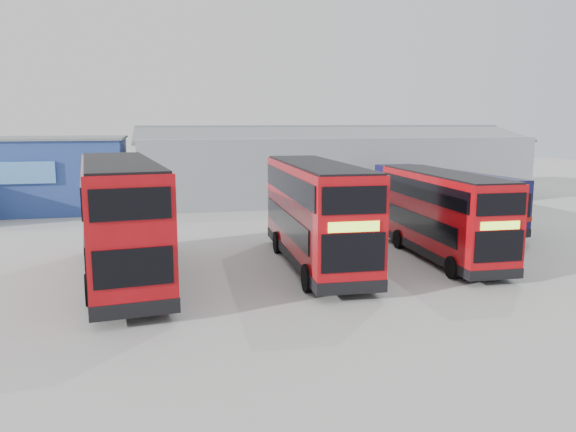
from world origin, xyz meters
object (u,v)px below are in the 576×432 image
Objects in this scene: maintenance_shed at (327,166)px; double_decker_left at (121,221)px; office_block at (36,174)px; double_decker_right at (442,216)px; single_decker_blue at (441,199)px; double_decker_centre at (316,215)px.

double_decker_left is (-15.05, -21.99, -0.24)m from maintenance_shed.
office_block is at bearing -174.79° from maintenance_shed.
office_block is at bearing 138.60° from double_decker_right.
double_decker_right reaches higher than single_decker_blue.
single_decker_blue is at bearing 63.74° from double_decker_right.
office_block reaches higher than double_decker_left.
double_decker_left is 19.69m from single_decker_blue.
double_decker_right is 0.77× the size of single_decker_blue.
double_decker_left is at bearing -174.67° from double_decker_centre.
maintenance_shed is 3.23× the size of double_decker_right.
double_decker_left is 13.98m from double_decker_right.
office_block is 1.07× the size of double_decker_left.
double_decker_centre is at bearing -52.45° from office_block.
double_decker_centre is at bearing 176.70° from double_decker_left.
single_decker_blue is (24.91, -11.96, -0.95)m from office_block.
maintenance_shed is 14.30m from single_decker_blue.
single_decker_blue is at bearing -162.76° from double_decker_left.
double_decker_right is (13.97, 0.46, -0.40)m from double_decker_left.
maintenance_shed is at bearing -83.83° from single_decker_blue.
single_decker_blue is (17.97, 8.02, -0.74)m from double_decker_left.
office_block is 1.00× the size of single_decker_blue.
maintenance_shed is at bearing 73.72° from double_decker_centre.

